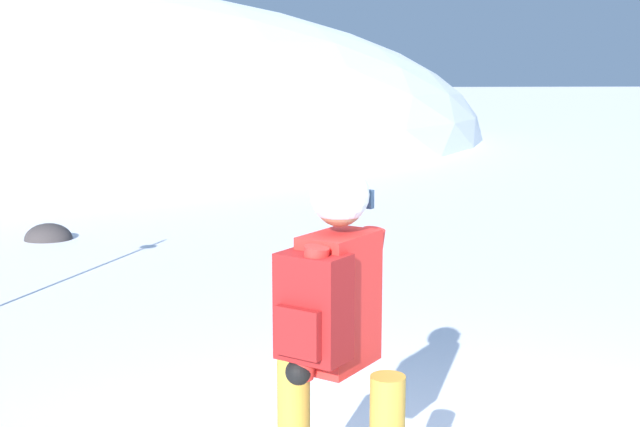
{
  "coord_description": "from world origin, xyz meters",
  "views": [
    {
      "loc": [
        -1.15,
        -3.26,
        2.08
      ],
      "look_at": [
        -0.23,
        3.06,
        1.0
      ],
      "focal_mm": 45.85,
      "sensor_mm": 36.0,
      "label": 1
    }
  ],
  "objects": [
    {
      "name": "rock_dark",
      "position": [
        -3.14,
        7.43,
        0.0
      ],
      "size": [
        0.6,
        0.51,
        0.42
      ],
      "color": "#383333",
      "rests_on": "ground"
    },
    {
      "name": "snowboarder_main",
      "position": [
        -0.61,
        0.04,
        0.92
      ],
      "size": [
        1.45,
        1.31,
        1.71
      ],
      "color": "yellow",
      "rests_on": "ground"
    }
  ]
}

